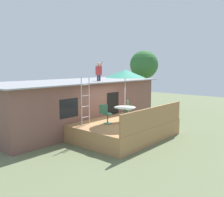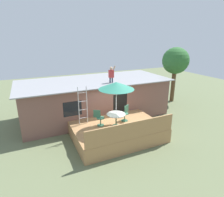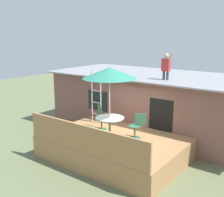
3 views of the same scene
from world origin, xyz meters
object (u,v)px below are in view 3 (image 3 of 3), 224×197
object	(u,v)px
person_figure	(166,65)
patio_chair_right	(137,126)
patio_umbrella	(110,73)
patio_chair_left	(101,118)
patio_table	(110,122)
step_ladder	(96,97)

from	to	relation	value
person_figure	patio_chair_right	bearing A→B (deg)	-91.05
patio_umbrella	patio_chair_left	bearing A→B (deg)	148.46
patio_table	patio_umbrella	bearing A→B (deg)	-135.00
patio_chair_right	step_ladder	bearing A→B (deg)	-44.76
patio_table	patio_chair_left	xyz separation A→B (m)	(-0.81, 0.50, -0.13)
step_ladder	patio_chair_left	world-z (taller)	step_ladder
patio_chair_left	patio_umbrella	bearing A→B (deg)	-0.00
step_ladder	person_figure	size ratio (longest dim) A/B	1.98
person_figure	patio_chair_left	distance (m)	3.35
step_ladder	patio_chair_left	bearing A→B (deg)	-39.80
patio_table	step_ladder	bearing A→B (deg)	144.30
person_figure	patio_chair_left	size ratio (longest dim) A/B	1.21
patio_table	patio_umbrella	distance (m)	1.76
patio_table	person_figure	distance (m)	3.31
patio_umbrella	patio_chair_right	world-z (taller)	patio_umbrella
patio_chair_left	person_figure	bearing A→B (deg)	82.48
patio_table	person_figure	size ratio (longest dim) A/B	0.94
person_figure	patio_chair_left	bearing A→B (deg)	-129.07
patio_table	person_figure	world-z (taller)	person_figure
patio_table	step_ladder	world-z (taller)	step_ladder
patio_chair_left	patio_chair_right	xyz separation A→B (m)	(1.65, -0.01, 0.00)
patio_umbrella	step_ladder	size ratio (longest dim) A/B	1.15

